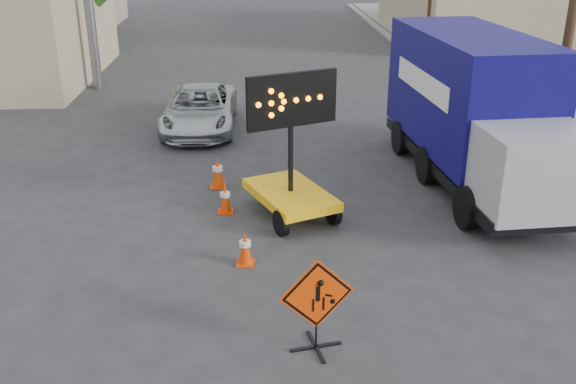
{
  "coord_description": "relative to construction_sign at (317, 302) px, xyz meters",
  "views": [
    {
      "loc": [
        -0.44,
        -6.98,
        5.89
      ],
      "look_at": [
        0.14,
        3.75,
        1.4
      ],
      "focal_mm": 40.0,
      "sensor_mm": 36.0,
      "label": 1
    }
  ],
  "objects": [
    {
      "name": "curb_right",
      "position": [
        6.79,
        14.02,
        -0.74
      ],
      "size": [
        0.4,
        60.0,
        0.12
      ],
      "primitive_type": "cube",
      "color": "gray",
      "rests_on": "ground"
    },
    {
      "name": "construction_sign",
      "position": [
        0.0,
        0.0,
        0.0
      ],
      "size": [
        1.11,
        0.8,
        1.5
      ],
      "rotation": [
        0.0,
        0.0,
        0.21
      ],
      "color": "black",
      "rests_on": "ground"
    },
    {
      "name": "pickup_truck",
      "position": [
        -2.53,
        11.37,
        -0.15
      ],
      "size": [
        2.21,
        4.66,
        1.29
      ],
      "primitive_type": "imported",
      "rotation": [
        0.0,
        0.0,
        -0.02
      ],
      "color": "silver",
      "rests_on": "ground"
    },
    {
      "name": "box_truck",
      "position": [
        4.4,
        6.59,
        0.81
      ],
      "size": [
        2.8,
        7.59,
        3.54
      ],
      "rotation": [
        0.0,
        0.0,
        0.07
      ],
      "color": "black",
      "rests_on": "ground"
    },
    {
      "name": "cone_a",
      "position": [
        -1.08,
        2.65,
        -0.46
      ],
      "size": [
        0.37,
        0.37,
        0.67
      ],
      "rotation": [
        0.0,
        0.0,
        -0.09
      ],
      "color": "#E13B04",
      "rests_on": "ground"
    },
    {
      "name": "cone_b",
      "position": [
        -1.53,
        5.02,
        -0.46
      ],
      "size": [
        0.34,
        0.34,
        0.67
      ],
      "rotation": [
        0.0,
        0.0,
        -0.01
      ],
      "color": "#E13B04",
      "rests_on": "ground"
    },
    {
      "name": "sidewalk_right",
      "position": [
        9.09,
        14.02,
        -0.72
      ],
      "size": [
        4.0,
        60.0,
        0.15
      ],
      "primitive_type": "cube",
      "color": "gray",
      "rests_on": "ground"
    },
    {
      "name": "cone_c",
      "position": [
        -1.76,
        6.5,
        -0.42
      ],
      "size": [
        0.39,
        0.39,
        0.76
      ],
      "rotation": [
        0.0,
        0.0,
        0.02
      ],
      "color": "#E13B04",
      "rests_on": "ground"
    },
    {
      "name": "arrow_board",
      "position": [
        -0.11,
        4.76,
        -0.09
      ],
      "size": [
        2.11,
        2.57,
        3.17
      ],
      "rotation": [
        0.0,
        0.0,
        0.41
      ],
      "color": "yellow",
      "rests_on": "ground"
    }
  ]
}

